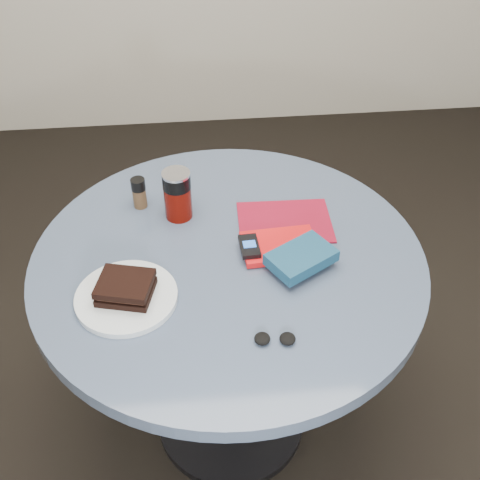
{
  "coord_description": "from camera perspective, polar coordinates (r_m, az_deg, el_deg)",
  "views": [
    {
      "loc": [
        -0.08,
        -1.12,
        1.78
      ],
      "look_at": [
        0.03,
        0.0,
        0.8
      ],
      "focal_mm": 45.0,
      "sensor_mm": 36.0,
      "label": 1
    }
  ],
  "objects": [
    {
      "name": "plate",
      "position": [
        1.43,
        -10.72,
        -5.35
      ],
      "size": [
        0.27,
        0.27,
        0.02
      ],
      "primitive_type": "cylinder",
      "rotation": [
        0.0,
        0.0,
        0.14
      ],
      "color": "silver",
      "rests_on": "table"
    },
    {
      "name": "sandwich",
      "position": [
        1.42,
        -10.81,
        -4.46
      ],
      "size": [
        0.14,
        0.13,
        0.04
      ],
      "color": "black",
      "rests_on": "plate"
    },
    {
      "name": "headphones",
      "position": [
        1.33,
        3.32,
        -9.33
      ],
      "size": [
        0.09,
        0.04,
        0.02
      ],
      "color": "black",
      "rests_on": "table"
    },
    {
      "name": "ground",
      "position": [
        2.1,
        -0.85,
        -16.72
      ],
      "size": [
        4.0,
        4.0,
        0.0
      ],
      "primitive_type": "plane",
      "color": "black",
      "rests_on": "ground"
    },
    {
      "name": "red_book",
      "position": [
        1.54,
        3.75,
        -0.55
      ],
      "size": [
        0.2,
        0.14,
        0.02
      ],
      "primitive_type": "cube",
      "rotation": [
        0.0,
        0.0,
        0.06
      ],
      "color": "red",
      "rests_on": "magazine"
    },
    {
      "name": "soda_can",
      "position": [
        1.61,
        -5.94,
        4.3
      ],
      "size": [
        0.09,
        0.09,
        0.14
      ],
      "color": "#580B04",
      "rests_on": "table"
    },
    {
      "name": "novel",
      "position": [
        1.47,
        5.83,
        -1.67
      ],
      "size": [
        0.19,
        0.17,
        0.03
      ],
      "primitive_type": "cube",
      "rotation": [
        0.0,
        0.0,
        0.54
      ],
      "color": "navy",
      "rests_on": "red_book"
    },
    {
      "name": "mp3_player",
      "position": [
        1.51,
        0.9,
        -0.6
      ],
      "size": [
        0.05,
        0.08,
        0.01
      ],
      "color": "black",
      "rests_on": "red_book"
    },
    {
      "name": "pepper_grinder",
      "position": [
        1.68,
        -9.55,
        4.45
      ],
      "size": [
        0.05,
        0.05,
        0.09
      ],
      "color": "#48331E",
      "rests_on": "table"
    },
    {
      "name": "table",
      "position": [
        1.64,
        -1.05,
        -5.71
      ],
      "size": [
        1.0,
        1.0,
        0.75
      ],
      "color": "black",
      "rests_on": "ground"
    },
    {
      "name": "magazine",
      "position": [
        1.63,
        4.27,
        1.7
      ],
      "size": [
        0.25,
        0.19,
        0.0
      ],
      "primitive_type": "cube",
      "rotation": [
        0.0,
        0.0,
        -0.03
      ],
      "color": "maroon",
      "rests_on": "table"
    }
  ]
}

